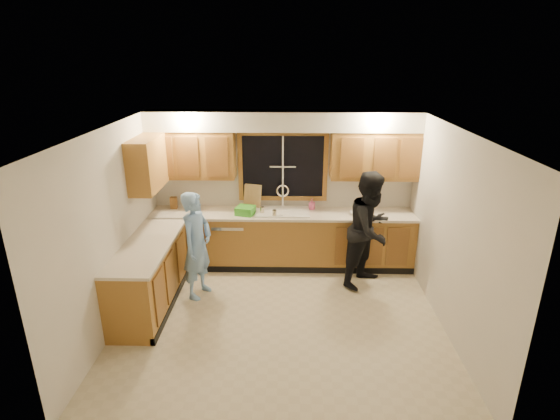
{
  "coord_description": "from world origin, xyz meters",
  "views": [
    {
      "loc": [
        0.11,
        -4.94,
        3.33
      ],
      "look_at": [
        -0.02,
        0.65,
        1.3
      ],
      "focal_mm": 28.0,
      "sensor_mm": 36.0,
      "label": 1
    }
  ],
  "objects_px": {
    "stove": "(136,297)",
    "soap_bottle": "(312,204)",
    "woman": "(370,229)",
    "dish_crate": "(245,210)",
    "knife_block": "(174,203)",
    "bowl": "(356,213)",
    "sink": "(282,216)",
    "man": "(197,245)",
    "dishwasher": "(231,241)"
  },
  "relations": [
    {
      "from": "dishwasher",
      "to": "bowl",
      "type": "bearing_deg",
      "value": -1.71
    },
    {
      "from": "sink",
      "to": "man",
      "type": "xyz_separation_m",
      "value": [
        -1.18,
        -0.99,
        -0.09
      ]
    },
    {
      "from": "woman",
      "to": "dish_crate",
      "type": "xyz_separation_m",
      "value": [
        -1.89,
        0.49,
        0.11
      ]
    },
    {
      "from": "sink",
      "to": "dishwasher",
      "type": "height_order",
      "value": "sink"
    },
    {
      "from": "dishwasher",
      "to": "bowl",
      "type": "height_order",
      "value": "bowl"
    },
    {
      "from": "dish_crate",
      "to": "bowl",
      "type": "distance_m",
      "value": 1.75
    },
    {
      "from": "stove",
      "to": "knife_block",
      "type": "bearing_deg",
      "value": 89.42
    },
    {
      "from": "man",
      "to": "woman",
      "type": "relative_size",
      "value": 0.89
    },
    {
      "from": "soap_bottle",
      "to": "bowl",
      "type": "distance_m",
      "value": 0.73
    },
    {
      "from": "man",
      "to": "soap_bottle",
      "type": "height_order",
      "value": "man"
    },
    {
      "from": "dishwasher",
      "to": "man",
      "type": "distance_m",
      "value": 1.09
    },
    {
      "from": "dishwasher",
      "to": "knife_block",
      "type": "bearing_deg",
      "value": 170.08
    },
    {
      "from": "sink",
      "to": "bowl",
      "type": "height_order",
      "value": "sink"
    },
    {
      "from": "dishwasher",
      "to": "stove",
      "type": "bearing_deg",
      "value": -117.69
    },
    {
      "from": "sink",
      "to": "woman",
      "type": "height_order",
      "value": "woman"
    },
    {
      "from": "man",
      "to": "bowl",
      "type": "bearing_deg",
      "value": -47.61
    },
    {
      "from": "stove",
      "to": "woman",
      "type": "xyz_separation_m",
      "value": [
        3.1,
        1.24,
        0.43
      ]
    },
    {
      "from": "woman",
      "to": "dish_crate",
      "type": "distance_m",
      "value": 1.95
    },
    {
      "from": "bowl",
      "to": "knife_block",
      "type": "bearing_deg",
      "value": 175.67
    },
    {
      "from": "woman",
      "to": "dish_crate",
      "type": "height_order",
      "value": "woman"
    },
    {
      "from": "knife_block",
      "to": "soap_bottle",
      "type": "relative_size",
      "value": 1.09
    },
    {
      "from": "stove",
      "to": "soap_bottle",
      "type": "distance_m",
      "value": 3.07
    },
    {
      "from": "dish_crate",
      "to": "bowl",
      "type": "bearing_deg",
      "value": 0.77
    },
    {
      "from": "man",
      "to": "woman",
      "type": "distance_m",
      "value": 2.52
    },
    {
      "from": "stove",
      "to": "man",
      "type": "height_order",
      "value": "man"
    },
    {
      "from": "sink",
      "to": "woman",
      "type": "bearing_deg",
      "value": -24.17
    },
    {
      "from": "man",
      "to": "soap_bottle",
      "type": "relative_size",
      "value": 8.81
    },
    {
      "from": "sink",
      "to": "dishwasher",
      "type": "relative_size",
      "value": 1.05
    },
    {
      "from": "knife_block",
      "to": "man",
      "type": "bearing_deg",
      "value": -63.87
    },
    {
      "from": "dish_crate",
      "to": "soap_bottle",
      "type": "relative_size",
      "value": 1.53
    },
    {
      "from": "woman",
      "to": "bowl",
      "type": "distance_m",
      "value": 0.53
    },
    {
      "from": "dishwasher",
      "to": "man",
      "type": "xyz_separation_m",
      "value": [
        -0.33,
        -0.97,
        0.37
      ]
    },
    {
      "from": "woman",
      "to": "soap_bottle",
      "type": "relative_size",
      "value": 9.92
    },
    {
      "from": "sink",
      "to": "stove",
      "type": "xyz_separation_m",
      "value": [
        -1.8,
        -1.82,
        -0.41
      ]
    },
    {
      "from": "stove",
      "to": "dish_crate",
      "type": "height_order",
      "value": "dish_crate"
    },
    {
      "from": "knife_block",
      "to": "bowl",
      "type": "height_order",
      "value": "knife_block"
    },
    {
      "from": "dish_crate",
      "to": "sink",
      "type": "bearing_deg",
      "value": 9.57
    },
    {
      "from": "woman",
      "to": "dishwasher",
      "type": "bearing_deg",
      "value": 116.06
    },
    {
      "from": "dishwasher",
      "to": "bowl",
      "type": "relative_size",
      "value": 4.09
    },
    {
      "from": "soap_bottle",
      "to": "bowl",
      "type": "height_order",
      "value": "soap_bottle"
    },
    {
      "from": "dish_crate",
      "to": "soap_bottle",
      "type": "xyz_separation_m",
      "value": [
        1.06,
        0.26,
        0.03
      ]
    },
    {
      "from": "dishwasher",
      "to": "stove",
      "type": "distance_m",
      "value": 2.04
    },
    {
      "from": "stove",
      "to": "dish_crate",
      "type": "relative_size",
      "value": 3.32
    },
    {
      "from": "dishwasher",
      "to": "soap_bottle",
      "type": "distance_m",
      "value": 1.47
    },
    {
      "from": "man",
      "to": "bowl",
      "type": "distance_m",
      "value": 2.53
    },
    {
      "from": "stove",
      "to": "man",
      "type": "distance_m",
      "value": 1.09
    },
    {
      "from": "bowl",
      "to": "dishwasher",
      "type": "bearing_deg",
      "value": 178.29
    },
    {
      "from": "sink",
      "to": "dish_crate",
      "type": "bearing_deg",
      "value": -170.43
    },
    {
      "from": "dish_crate",
      "to": "stove",
      "type": "bearing_deg",
      "value": -125.15
    },
    {
      "from": "man",
      "to": "soap_bottle",
      "type": "bearing_deg",
      "value": -34.23
    }
  ]
}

